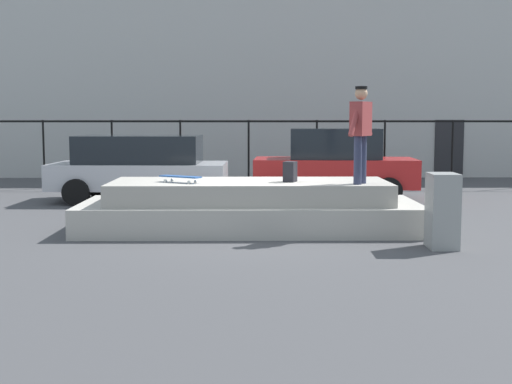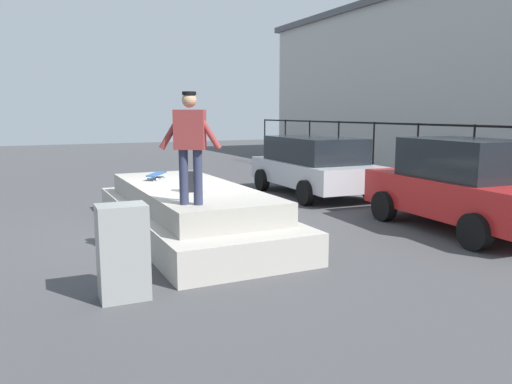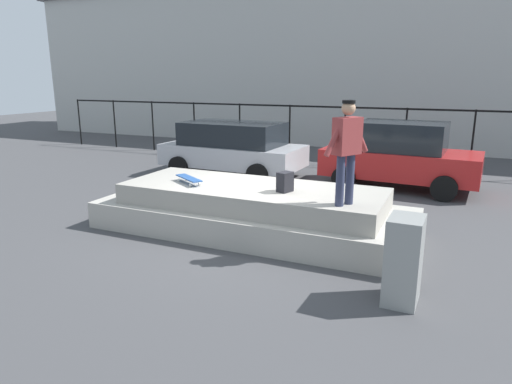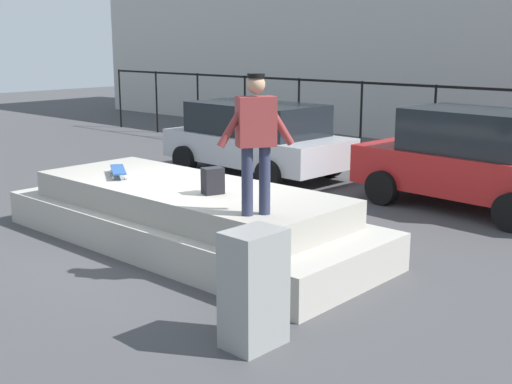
{
  "view_description": "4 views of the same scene",
  "coord_description": "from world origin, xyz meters",
  "px_view_note": "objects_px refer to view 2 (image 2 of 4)",
  "views": [
    {
      "loc": [
        -0.01,
        -12.7,
        2.06
      ],
      "look_at": [
        0.14,
        0.89,
        0.62
      ],
      "focal_mm": 48.9,
      "sensor_mm": 36.0,
      "label": 1
    },
    {
      "loc": [
        9.18,
        -2.89,
        2.3
      ],
      "look_at": [
        0.55,
        1.26,
        0.78
      ],
      "focal_mm": 35.06,
      "sensor_mm": 36.0,
      "label": 2
    },
    {
      "loc": [
        3.57,
        -7.71,
        2.96
      ],
      "look_at": [
        -0.46,
        1.31,
        0.45
      ],
      "focal_mm": 31.81,
      "sensor_mm": 36.0,
      "label": 3
    },
    {
      "loc": [
        7.25,
        -6.34,
        2.99
      ],
      "look_at": [
        0.49,
        1.09,
        0.7
      ],
      "focal_mm": 46.63,
      "sensor_mm": 36.0,
      "label": 4
    }
  ],
  "objects_px": {
    "skateboard": "(157,174)",
    "utility_box": "(123,252)",
    "car_red_sedan_mid": "(463,185)",
    "skateboarder": "(190,140)",
    "car_silver_hatchback_near": "(314,164)",
    "backpack": "(193,181)"
  },
  "relations": [
    {
      "from": "skateboard",
      "to": "utility_box",
      "type": "bearing_deg",
      "value": -19.8
    },
    {
      "from": "backpack",
      "to": "skateboarder",
      "type": "bearing_deg",
      "value": -90.74
    },
    {
      "from": "car_silver_hatchback_near",
      "to": "utility_box",
      "type": "xyz_separation_m",
      "value": [
        5.79,
        -6.41,
        -0.28
      ]
    },
    {
      "from": "skateboarder",
      "to": "utility_box",
      "type": "relative_size",
      "value": 1.42
    },
    {
      "from": "backpack",
      "to": "car_red_sedan_mid",
      "type": "xyz_separation_m",
      "value": [
        1.44,
        5.07,
        -0.19
      ]
    },
    {
      "from": "skateboard",
      "to": "backpack",
      "type": "xyz_separation_m",
      "value": [
        1.98,
        0.15,
        0.08
      ]
    },
    {
      "from": "skateboarder",
      "to": "skateboard",
      "type": "xyz_separation_m",
      "value": [
        -3.19,
        0.29,
        -0.89
      ]
    },
    {
      "from": "car_red_sedan_mid",
      "to": "utility_box",
      "type": "relative_size",
      "value": 3.49
    },
    {
      "from": "skateboard",
      "to": "utility_box",
      "type": "xyz_separation_m",
      "value": [
        4.31,
        -1.55,
        -0.41
      ]
    },
    {
      "from": "car_red_sedan_mid",
      "to": "utility_box",
      "type": "bearing_deg",
      "value": -82.56
    },
    {
      "from": "car_silver_hatchback_near",
      "to": "skateboard",
      "type": "bearing_deg",
      "value": -72.99
    },
    {
      "from": "backpack",
      "to": "skateboard",
      "type": "bearing_deg",
      "value": 113.26
    },
    {
      "from": "skateboarder",
      "to": "utility_box",
      "type": "height_order",
      "value": "skateboarder"
    },
    {
      "from": "car_silver_hatchback_near",
      "to": "utility_box",
      "type": "bearing_deg",
      "value": -47.91
    },
    {
      "from": "skateboard",
      "to": "car_silver_hatchback_near",
      "type": "height_order",
      "value": "car_silver_hatchback_near"
    },
    {
      "from": "skateboarder",
      "to": "backpack",
      "type": "relative_size",
      "value": 4.62
    },
    {
      "from": "backpack",
      "to": "car_silver_hatchback_near",
      "type": "distance_m",
      "value": 5.86
    },
    {
      "from": "skateboarder",
      "to": "skateboard",
      "type": "bearing_deg",
      "value": 174.86
    },
    {
      "from": "skateboarder",
      "to": "backpack",
      "type": "xyz_separation_m",
      "value": [
        -1.2,
        0.43,
        -0.81
      ]
    },
    {
      "from": "skateboarder",
      "to": "car_silver_hatchback_near",
      "type": "bearing_deg",
      "value": 132.23
    },
    {
      "from": "car_red_sedan_mid",
      "to": "skateboard",
      "type": "bearing_deg",
      "value": -123.26
    },
    {
      "from": "skateboarder",
      "to": "car_silver_hatchback_near",
      "type": "height_order",
      "value": "skateboarder"
    }
  ]
}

